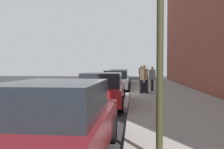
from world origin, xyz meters
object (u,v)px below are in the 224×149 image
object	(u,v)px
parked_car_green	(119,77)
pedestrian_brown_coat	(141,73)
parked_car_white	(116,81)
rolling_suitcase	(144,88)
pedestrian_tan_coat	(144,78)
parked_car_maroon	(57,123)
pedestrian_grey_coat	(152,78)
parked_car_red	(103,90)

from	to	relation	value
parked_car_green	pedestrian_brown_coat	xyz separation A→B (m)	(3.29, -2.26, 0.32)
parked_car_white	rolling_suitcase	world-z (taller)	parked_car_white
pedestrian_brown_coat	pedestrian_tan_coat	distance (m)	11.97
parked_car_white	parked_car_green	world-z (taller)	same
parked_car_maroon	parked_car_white	world-z (taller)	same
parked_car_green	pedestrian_grey_coat	bearing A→B (deg)	-159.56
parked_car_red	pedestrian_tan_coat	xyz separation A→B (m)	(3.97, -1.99, 0.32)
parked_car_white	rolling_suitcase	bearing A→B (deg)	-141.06
parked_car_red	parked_car_green	world-z (taller)	same
pedestrian_grey_coat	pedestrian_brown_coat	size ratio (longest dim) A/B	0.95
pedestrian_grey_coat	pedestrian_tan_coat	xyz separation A→B (m)	(-1.59, 0.62, 0.05)
rolling_suitcase	parked_car_red	bearing A→B (deg)	155.66
parked_car_green	parked_car_red	bearing A→B (deg)	-179.88
parked_car_maroon	pedestrian_tan_coat	world-z (taller)	pedestrian_tan_coat
parked_car_maroon	pedestrian_grey_coat	bearing A→B (deg)	-12.64
pedestrian_tan_coat	rolling_suitcase	xyz separation A→B (m)	(0.49, -0.02, -0.62)
parked_car_green	parked_car_white	bearing A→B (deg)	-178.75
parked_car_white	pedestrian_brown_coat	world-z (taller)	pedestrian_brown_coat
parked_car_maroon	parked_car_green	bearing A→B (deg)	0.02
parked_car_white	pedestrian_brown_coat	bearing A→B (deg)	-13.17
parked_car_maroon	parked_car_green	xyz separation A→B (m)	(18.81, 0.01, 0.00)
parked_car_red	pedestrian_grey_coat	bearing A→B (deg)	-25.16
pedestrian_tan_coat	parked_car_red	bearing A→B (deg)	153.32
parked_car_red	rolling_suitcase	bearing A→B (deg)	-24.34
pedestrian_brown_coat	parked_car_red	bearing A→B (deg)	172.03
parked_car_green	pedestrian_grey_coat	xyz separation A→B (m)	(-7.08, -2.64, 0.27)
pedestrian_tan_coat	rolling_suitcase	distance (m)	0.79
parked_car_white	pedestrian_grey_coat	size ratio (longest dim) A/B	2.59
parked_car_red	pedestrian_tan_coat	bearing A→B (deg)	-26.68
pedestrian_brown_coat	rolling_suitcase	world-z (taller)	pedestrian_brown_coat
parked_car_maroon	parked_car_red	world-z (taller)	same
parked_car_white	parked_car_green	xyz separation A→B (m)	(5.82, 0.13, 0.00)
parked_car_red	parked_car_green	distance (m)	12.64
parked_car_red	parked_car_white	bearing A→B (deg)	-0.84
parked_car_green	rolling_suitcase	bearing A→B (deg)	-165.99
parked_car_maroon	pedestrian_brown_coat	size ratio (longest dim) A/B	2.38
pedestrian_tan_coat	parked_car_maroon	bearing A→B (deg)	168.77
parked_car_green	rolling_suitcase	size ratio (longest dim) A/B	4.80
parked_car_maroon	parked_car_white	xyz separation A→B (m)	(13.00, -0.12, 0.00)
parked_car_white	pedestrian_tan_coat	world-z (taller)	pedestrian_tan_coat
parked_car_green	pedestrian_tan_coat	bearing A→B (deg)	-166.89
parked_car_white	pedestrian_brown_coat	distance (m)	9.36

